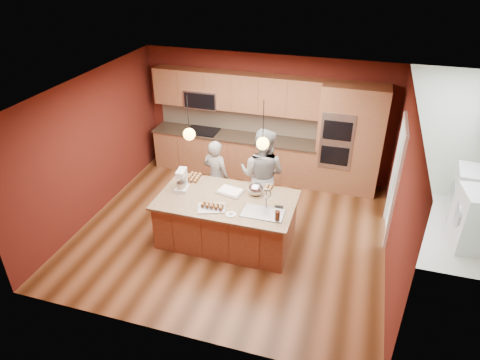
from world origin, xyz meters
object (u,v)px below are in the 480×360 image
(island, at_px, (227,220))
(mixing_bowl, at_px, (256,189))
(person_right, at_px, (262,175))
(stand_mixer, at_px, (182,181))
(person_left, at_px, (216,176))

(island, height_order, mixing_bowl, island)
(island, relative_size, mixing_bowl, 8.94)
(person_right, height_order, mixing_bowl, person_right)
(island, bearing_deg, stand_mixer, 175.21)
(person_left, distance_m, person_right, 0.94)
(island, distance_m, person_right, 1.10)
(stand_mixer, relative_size, mixing_bowl, 1.49)
(island, distance_m, mixing_bowl, 0.74)
(stand_mixer, distance_m, mixing_bowl, 1.31)
(island, height_order, stand_mixer, stand_mixer)
(person_left, bearing_deg, stand_mixer, 81.62)
(stand_mixer, bearing_deg, island, -12.31)
(person_right, relative_size, stand_mixer, 4.67)
(stand_mixer, bearing_deg, mixing_bowl, 2.13)
(stand_mixer, bearing_deg, person_right, 26.66)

